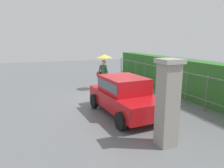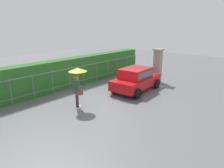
# 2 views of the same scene
# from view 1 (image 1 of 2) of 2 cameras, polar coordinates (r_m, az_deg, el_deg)

# --- Properties ---
(ground_plane) EXTENTS (40.00, 40.00, 0.00)m
(ground_plane) POSITION_cam_1_polar(r_m,az_deg,el_deg) (10.17, 1.85, -4.59)
(ground_plane) COLOR slate
(car) EXTENTS (3.82, 2.04, 1.48)m
(car) POSITION_cam_1_polar(r_m,az_deg,el_deg) (8.26, 3.42, -2.74)
(car) COLOR #B71116
(car) RESTS_ON ground
(pedestrian) EXTENTS (0.90, 0.90, 2.07)m
(pedestrian) POSITION_cam_1_polar(r_m,az_deg,el_deg) (12.22, -2.26, 5.31)
(pedestrian) COLOR #47283D
(pedestrian) RESTS_ON ground
(gate_pillar) EXTENTS (0.60, 0.60, 2.42)m
(gate_pillar) POSITION_cam_1_polar(r_m,az_deg,el_deg) (5.87, 14.84, -4.88)
(gate_pillar) COLOR gray
(gate_pillar) RESTS_ON ground
(fence_section) EXTENTS (12.28, 0.05, 1.50)m
(fence_section) POSITION_cam_1_polar(r_m,az_deg,el_deg) (11.16, 15.36, 0.85)
(fence_section) COLOR #59605B
(fence_section) RESTS_ON ground
(hedge_row) EXTENTS (13.23, 0.90, 1.90)m
(hedge_row) POSITION_cam_1_polar(r_m,az_deg,el_deg) (11.64, 18.61, 1.72)
(hedge_row) COLOR #2D6B28
(hedge_row) RESTS_ON ground
(puddle_near) EXTENTS (1.34, 1.34, 0.00)m
(puddle_near) POSITION_cam_1_polar(r_m,az_deg,el_deg) (9.61, -4.54, -5.60)
(puddle_near) COLOR #4C545B
(puddle_near) RESTS_ON ground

